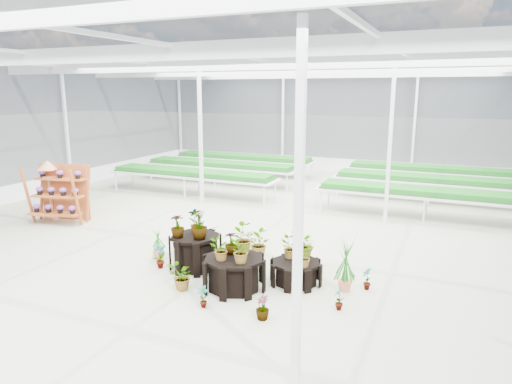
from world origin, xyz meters
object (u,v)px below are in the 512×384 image
at_px(shelf_rack, 58,194).
at_px(bird_table, 50,190).
at_px(plinth_mid, 234,273).
at_px(plinth_low, 296,272).
at_px(plinth_tall, 196,252).

height_order(shelf_rack, bird_table, bird_table).
distance_m(plinth_mid, plinth_low, 1.22).
relative_size(plinth_tall, plinth_mid, 0.90).
height_order(plinth_mid, plinth_low, plinth_mid).
bearing_deg(plinth_mid, bird_table, 162.57).
distance_m(shelf_rack, bird_table, 0.52).
relative_size(plinth_tall, bird_table, 0.61).
bearing_deg(plinth_mid, shelf_rack, 162.60).
height_order(plinth_low, bird_table, bird_table).
distance_m(plinth_mid, shelf_rack, 6.88).
height_order(plinth_tall, shelf_rack, shelf_rack).
bearing_deg(plinth_tall, plinth_low, 2.60).
bearing_deg(plinth_low, shelf_rack, 169.85).
bearing_deg(plinth_tall, plinth_mid, -26.57).
xyz_separation_m(plinth_tall, shelf_rack, (-5.35, 1.45, 0.46)).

